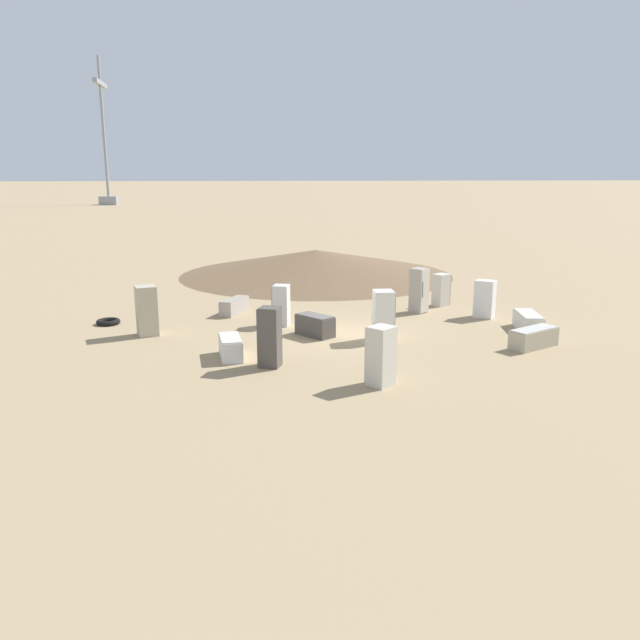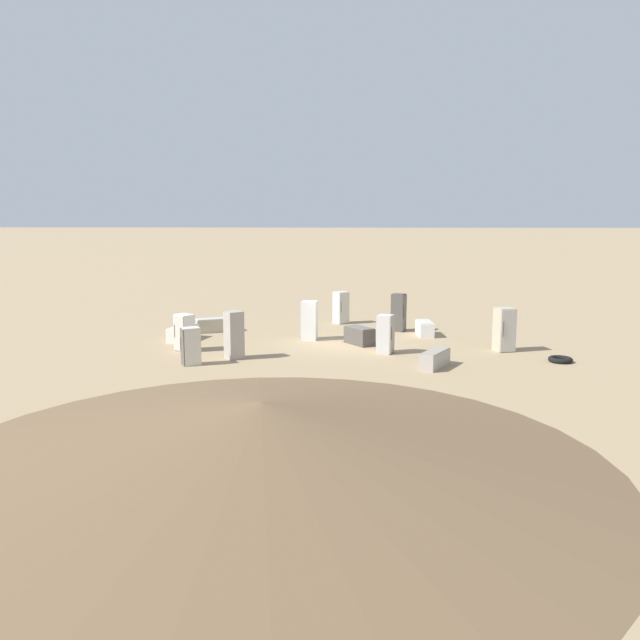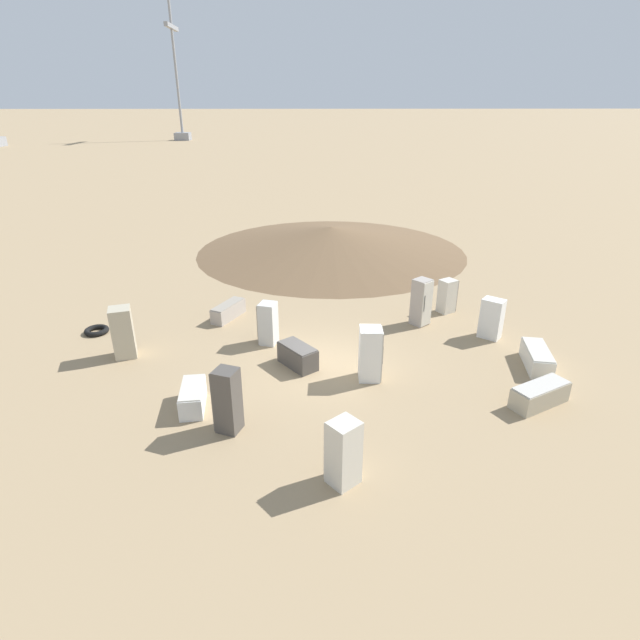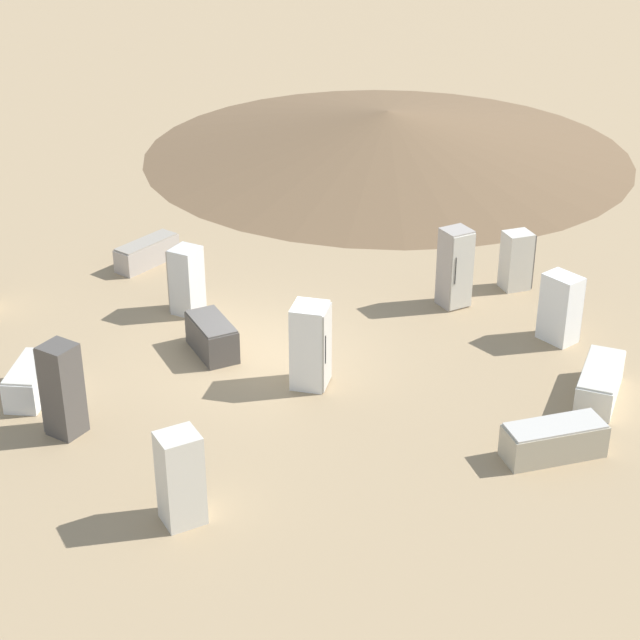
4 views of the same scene
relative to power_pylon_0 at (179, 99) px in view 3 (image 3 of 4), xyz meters
The scene contains 17 objects.
ground_plane 108.62m from the power_pylon_0, 165.15° to the right, with size 1000.00×1000.00×0.00m, color #9E8460.
dirt_mound 95.24m from the power_pylon_0, 162.37° to the right, with size 16.17×16.17×1.48m.
power_pylon_0 is the anchor object (origin of this frame).
discarded_fridge_0 113.03m from the power_pylon_0, 162.35° to the right, with size 1.51×2.02×0.69m.
discarded_fridge_1 110.14m from the power_pylon_0, 167.52° to the right, with size 1.60×0.82×0.70m.
discarded_fridge_2 105.82m from the power_pylon_0, 161.63° to the right, with size 0.81×0.86×1.46m.
discarded_fridge_3 111.48m from the power_pylon_0, 167.03° to the right, with size 0.77×0.81×1.90m.
discarded_fridge_4 103.67m from the power_pylon_0, 166.64° to the right, with size 1.86×1.32×0.65m.
discarded_fridge_5 106.41m from the power_pylon_0, 165.97° to the right, with size 0.79×0.79×1.62m.
discarded_fridge_6 111.10m from the power_pylon_0, 161.53° to the right, with size 2.03×1.07×0.68m.
discarded_fridge_7 108.57m from the power_pylon_0, 161.54° to the right, with size 0.96×0.98×1.58m.
discarded_fridge_8 109.94m from the power_pylon_0, 164.54° to the right, with size 0.76×0.76×1.82m.
discarded_fridge_9 114.32m from the power_pylon_0, 165.79° to the right, with size 0.92×0.93×1.73m.
discarded_fridge_10 106.15m from the power_pylon_0, 168.75° to the right, with size 0.94×0.90×1.86m.
discarded_fridge_11 106.55m from the power_pylon_0, 162.57° to the right, with size 0.89×0.89×1.93m.
discarded_fridge_12 108.48m from the power_pylon_0, 165.63° to the right, with size 1.61×1.46×0.79m.
scrap_tire 103.94m from the power_pylon_0, 169.52° to the right, with size 0.94×0.94×0.20m.
Camera 3 is at (-15.37, 0.61, 8.51)m, focal length 28.00 mm.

